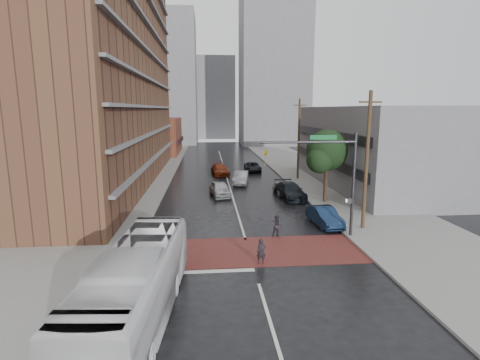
{
  "coord_description": "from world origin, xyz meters",
  "views": [
    {
      "loc": [
        -2.5,
        -21.46,
        8.7
      ],
      "look_at": [
        -0.08,
        5.92,
        3.5
      ],
      "focal_mm": 28.0,
      "sensor_mm": 36.0,
      "label": 1
    }
  ],
  "objects": [
    {
      "name": "ground",
      "position": [
        0.0,
        0.0,
        0.0
      ],
      "size": [
        160.0,
        160.0,
        0.0
      ],
      "primitive_type": "plane",
      "color": "black",
      "rests_on": "ground"
    },
    {
      "name": "crosswalk",
      "position": [
        0.0,
        0.5,
        0.01
      ],
      "size": [
        14.0,
        5.0,
        0.02
      ],
      "primitive_type": "cube",
      "color": "maroon",
      "rests_on": "ground"
    },
    {
      "name": "sidewalk_west",
      "position": [
        -11.5,
        25.0,
        0.07
      ],
      "size": [
        9.0,
        90.0,
        0.15
      ],
      "primitive_type": "cube",
      "color": "gray",
      "rests_on": "ground"
    },
    {
      "name": "sidewalk_east",
      "position": [
        11.5,
        25.0,
        0.07
      ],
      "size": [
        9.0,
        90.0,
        0.15
      ],
      "primitive_type": "cube",
      "color": "gray",
      "rests_on": "ground"
    },
    {
      "name": "apartment_block",
      "position": [
        -14.0,
        24.0,
        14.0
      ],
      "size": [
        10.0,
        44.0,
        28.0
      ],
      "primitive_type": "cube",
      "color": "brown",
      "rests_on": "ground"
    },
    {
      "name": "storefront_west",
      "position": [
        -12.0,
        54.0,
        3.5
      ],
      "size": [
        8.0,
        16.0,
        7.0
      ],
      "primitive_type": "cube",
      "color": "brown",
      "rests_on": "ground"
    },
    {
      "name": "building_east",
      "position": [
        16.5,
        20.0,
        4.5
      ],
      "size": [
        11.0,
        26.0,
        9.0
      ],
      "primitive_type": "cube",
      "color": "slate",
      "rests_on": "ground"
    },
    {
      "name": "distant_tower_west",
      "position": [
        -14.0,
        78.0,
        16.0
      ],
      "size": [
        18.0,
        16.0,
        32.0
      ],
      "primitive_type": "cube",
      "color": "slate",
      "rests_on": "ground"
    },
    {
      "name": "distant_tower_east",
      "position": [
        14.0,
        72.0,
        18.0
      ],
      "size": [
        16.0,
        14.0,
        36.0
      ],
      "primitive_type": "cube",
      "color": "slate",
      "rests_on": "ground"
    },
    {
      "name": "distant_tower_center",
      "position": [
        0.0,
        95.0,
        12.0
      ],
      "size": [
        12.0,
        10.0,
        24.0
      ],
      "primitive_type": "cube",
      "color": "slate",
      "rests_on": "ground"
    },
    {
      "name": "street_tree",
      "position": [
        8.52,
        12.03,
        4.73
      ],
      "size": [
        4.2,
        4.1,
        6.9
      ],
      "color": "#332319",
      "rests_on": "ground"
    },
    {
      "name": "signal_mast",
      "position": [
        5.85,
        2.5,
        4.73
      ],
      "size": [
        6.5,
        0.3,
        7.2
      ],
      "color": "#2D2D33",
      "rests_on": "ground"
    },
    {
      "name": "utility_pole_near",
      "position": [
        8.8,
        4.0,
        5.14
      ],
      "size": [
        1.6,
        0.26,
        10.0
      ],
      "color": "#473321",
      "rests_on": "ground"
    },
    {
      "name": "utility_pole_far",
      "position": [
        8.8,
        24.0,
        5.14
      ],
      "size": [
        1.6,
        0.26,
        10.0
      ],
      "color": "#473321",
      "rests_on": "ground"
    },
    {
      "name": "transit_bus",
      "position": [
        -5.5,
        -6.91,
        1.59
      ],
      "size": [
        3.59,
        11.6,
        3.18
      ],
      "primitive_type": "imported",
      "rotation": [
        0.0,
        0.0,
        -0.08
      ],
      "color": "silver",
      "rests_on": "ground"
    },
    {
      "name": "pedestrian_a",
      "position": [
        0.49,
        -1.5,
        0.74
      ],
      "size": [
        0.57,
        0.39,
        1.48
      ],
      "primitive_type": "imported",
      "rotation": [
        0.0,
        0.0,
        0.07
      ],
      "color": "black",
      "rests_on": "ground"
    },
    {
      "name": "pedestrian_b",
      "position": [
        2.25,
        3.0,
        0.76
      ],
      "size": [
        0.78,
        0.63,
        1.53
      ],
      "primitive_type": "imported",
      "rotation": [
        0.0,
        0.0,
        0.07
      ],
      "color": "#272227",
      "rests_on": "ground"
    },
    {
      "name": "car_travel_a",
      "position": [
        -1.28,
        15.72,
        0.76
      ],
      "size": [
        2.37,
        4.65,
        1.52
      ],
      "primitive_type": "imported",
      "rotation": [
        0.0,
        0.0,
        0.14
      ],
      "color": "#ADB0B5",
      "rests_on": "ground"
    },
    {
      "name": "car_travel_b",
      "position": [
        1.42,
        21.65,
        0.76
      ],
      "size": [
        2.38,
        4.85,
        1.53
      ],
      "primitive_type": "imported",
      "rotation": [
        0.0,
        0.0,
        -0.17
      ],
      "color": "#95969C",
      "rests_on": "ground"
    },
    {
      "name": "car_travel_c",
      "position": [
        -0.81,
        28.25,
        0.73
      ],
      "size": [
        2.64,
        5.23,
        1.45
      ],
      "primitive_type": "imported",
      "rotation": [
        0.0,
        0.0,
        0.12
      ],
      "color": "#67210B",
      "rests_on": "ground"
    },
    {
      "name": "suv_travel",
      "position": [
        3.92,
        30.67,
        0.65
      ],
      "size": [
        2.19,
        4.69,
        1.3
      ],
      "primitive_type": "imported",
      "rotation": [
        0.0,
        0.0,
        -0.01
      ],
      "color": "black",
      "rests_on": "ground"
    },
    {
      "name": "car_parked_near",
      "position": [
        6.3,
        5.24,
        0.71
      ],
      "size": [
        1.98,
        4.47,
        1.43
      ],
      "primitive_type": "imported",
      "rotation": [
        0.0,
        0.0,
        0.11
      ],
      "color": "#122440",
      "rests_on": "ground"
    },
    {
      "name": "car_parked_mid",
      "position": [
        5.65,
        14.15,
        0.77
      ],
      "size": [
        2.71,
        5.5,
        1.54
      ],
      "primitive_type": "imported",
      "rotation": [
        0.0,
        0.0,
        0.11
      ],
      "color": "black",
      "rests_on": "ground"
    },
    {
      "name": "car_parked_far",
      "position": [
        5.2,
        16.0,
        0.63
      ],
      "size": [
        1.61,
        3.75,
        1.26
      ],
      "primitive_type": "imported",
      "rotation": [
        0.0,
        0.0,
        0.03
      ],
      "color": "#9EA0A6",
      "rests_on": "ground"
    }
  ]
}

